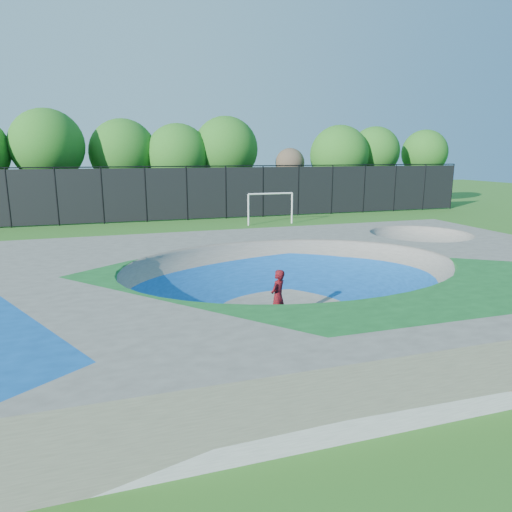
{
  "coord_description": "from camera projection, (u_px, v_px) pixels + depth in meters",
  "views": [
    {
      "loc": [
        -5.41,
        -13.19,
        4.93
      ],
      "look_at": [
        -0.28,
        3.0,
        1.1
      ],
      "focal_mm": 32.0,
      "sensor_mm": 36.0,
      "label": 1
    }
  ],
  "objects": [
    {
      "name": "skate_deck",
      "position": [
        292.0,
        285.0,
        14.78
      ],
      "size": [
        22.0,
        14.0,
        1.5
      ],
      "primitive_type": "cube",
      "color": "gray",
      "rests_on": "ground"
    },
    {
      "name": "fence",
      "position": [
        187.0,
        192.0,
        34.01
      ],
      "size": [
        48.09,
        0.09,
        4.04
      ],
      "color": "black",
      "rests_on": "ground"
    },
    {
      "name": "ground",
      "position": [
        292.0,
        307.0,
        14.95
      ],
      "size": [
        120.0,
        120.0,
        0.0
      ],
      "primitive_type": "plane",
      "color": "#265F1A",
      "rests_on": "ground"
    },
    {
      "name": "treeline",
      "position": [
        161.0,
        153.0,
        37.38
      ],
      "size": [
        53.35,
        7.48,
        8.24
      ],
      "color": "#423421",
      "rests_on": "ground"
    },
    {
      "name": "skateboard",
      "position": [
        278.0,
        322.0,
        13.58
      ],
      "size": [
        0.68,
        0.73,
        0.05
      ],
      "primitive_type": "cube",
      "rotation": [
        0.0,
        0.0,
        0.84
      ],
      "color": "black",
      "rests_on": "ground"
    },
    {
      "name": "soccer_goal",
      "position": [
        271.0,
        202.0,
        32.1
      ],
      "size": [
        3.38,
        0.12,
        2.23
      ],
      "color": "white",
      "rests_on": "ground"
    },
    {
      "name": "skater",
      "position": [
        278.0,
        297.0,
        13.41
      ],
      "size": [
        0.71,
        0.68,
        1.63
      ],
      "primitive_type": "imported",
      "rotation": [
        0.0,
        0.0,
        3.85
      ],
      "color": "#AC0D14",
      "rests_on": "ground"
    }
  ]
}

